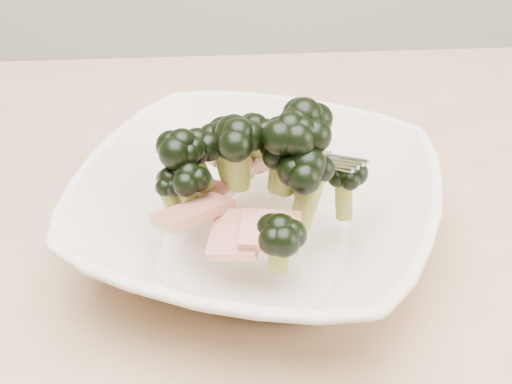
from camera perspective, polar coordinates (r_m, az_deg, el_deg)
broccoli_dish at (r=0.50m, az=0.04°, el=-1.03°), size 0.32×0.32×0.12m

